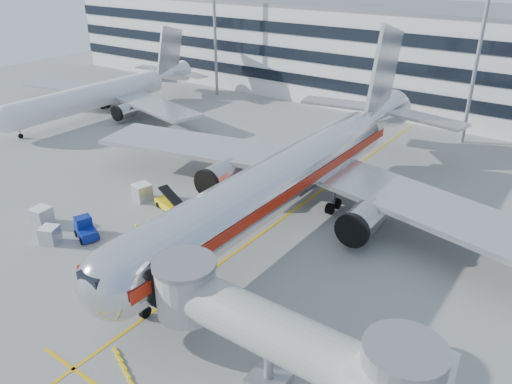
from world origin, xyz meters
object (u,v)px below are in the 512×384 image
Objects in this scene: baggage_tug at (85,229)px; cargo_container_right at (142,192)px; ramp_worker at (138,234)px; main_jet at (295,172)px; cargo_container_left at (42,216)px; belt_loader at (172,205)px; cargo_container_front at (50,235)px.

baggage_tug is 1.49× the size of cargo_container_right.
main_jet is at bearing 8.48° from ramp_worker.
baggage_tug is 5.12m from ramp_worker.
baggage_tug reaches higher than cargo_container_left.
belt_loader is at bearing -144.56° from main_jet.
cargo_container_right is (-14.03, -7.01, -3.36)m from main_jet.
ramp_worker reaches higher than baggage_tug.
ramp_worker reaches higher than cargo_container_left.
cargo_container_front is (-4.48, -10.65, 0.16)m from belt_loader.
belt_loader is at bearing 48.62° from cargo_container_left.
cargo_container_left is at bearing -112.72° from cargo_container_right.
baggage_tug is at bearing -129.32° from main_jet.
main_jet is at bearing 50.68° from baggage_tug.
cargo_container_front is at bearing -23.19° from cargo_container_left.
main_jet reaches higher than cargo_container_left.
cargo_container_left is (-5.36, -0.87, 0.02)m from baggage_tug.
cargo_container_left is at bearing -137.93° from main_jet.
cargo_container_front is (-0.25, -10.62, -0.09)m from cargo_container_right.
belt_loader is 2.38× the size of cargo_container_right.
ramp_worker is at bearing 33.82° from cargo_container_front.
ramp_worker is (2.04, -6.28, 0.38)m from belt_loader.
baggage_tug is 1.46× the size of ramp_worker.
baggage_tug is at bearing -107.95° from belt_loader.
baggage_tug is at bearing 151.55° from ramp_worker.
ramp_worker is (-7.76, -13.26, -3.24)m from main_jet.
belt_loader is 2.34× the size of ramp_worker.
ramp_worker is (6.28, -6.25, 0.12)m from cargo_container_right.
cargo_container_left reaches higher than cargo_container_front.
cargo_container_right is at bearing 67.28° from cargo_container_left.
cargo_container_front is at bearing -129.02° from main_jet.
belt_loader is 8.68m from baggage_tug.
belt_loader is (-9.80, -6.98, -3.62)m from main_jet.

